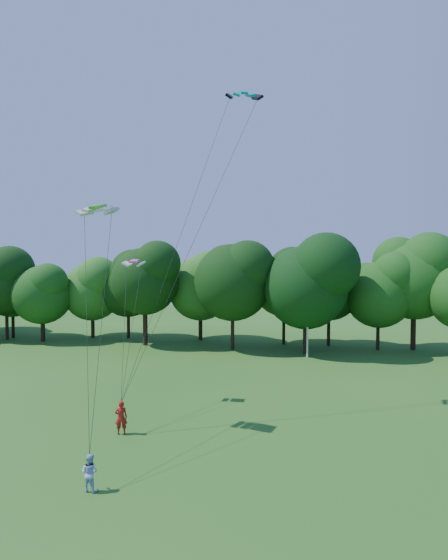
# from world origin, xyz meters

# --- Properties ---
(ground) EXTENTS (160.00, 160.00, 0.00)m
(ground) POSITION_xyz_m (0.00, 0.00, 0.00)
(ground) COLOR #255B18
(ground) RESTS_ON ground
(utility_pole) EXTENTS (1.51, 0.26, 7.54)m
(utility_pole) POSITION_xyz_m (5.64, 31.70, 3.90)
(utility_pole) COLOR silver
(utility_pole) RESTS_ON ground
(kite_flyer_left) EXTENTS (0.82, 0.69, 1.91)m
(kite_flyer_left) POSITION_xyz_m (-3.77, 9.02, 0.96)
(kite_flyer_left) COLOR #A61B15
(kite_flyer_left) RESTS_ON ground
(kite_flyer_right) EXTENTS (0.81, 0.65, 1.59)m
(kite_flyer_right) POSITION_xyz_m (-2.26, 3.06, 0.80)
(kite_flyer_right) COLOR #B1C5F5
(kite_flyer_right) RESTS_ON ground
(kite_teal) EXTENTS (2.61, 1.80, 0.62)m
(kite_teal) POSITION_xyz_m (1.88, 16.23, 21.29)
(kite_teal) COLOR #058F96
(kite_teal) RESTS_ON ground
(kite_green) EXTENTS (2.56, 1.46, 0.42)m
(kite_green) POSITION_xyz_m (-5.48, 9.72, 12.99)
(kite_green) COLOR green
(kite_green) RESTS_ON ground
(kite_pink) EXTENTS (1.63, 0.91, 0.26)m
(kite_pink) POSITION_xyz_m (-5.60, 14.81, 9.83)
(kite_pink) COLOR #F644B2
(kite_pink) RESTS_ON ground
(tree_back_west) EXTENTS (8.36, 8.36, 12.16)m
(tree_back_west) POSITION_xyz_m (-31.75, 34.70, 7.59)
(tree_back_west) COLOR #322514
(tree_back_west) RESTS_ON ground
(tree_back_center) EXTENTS (9.72, 9.72, 14.14)m
(tree_back_center) POSITION_xyz_m (5.31, 33.50, 8.83)
(tree_back_center) COLOR #332414
(tree_back_center) RESTS_ON ground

